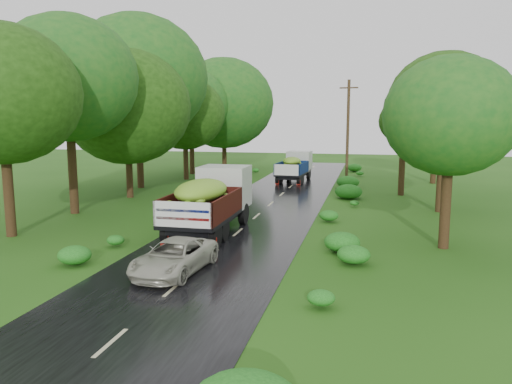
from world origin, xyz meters
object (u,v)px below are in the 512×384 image
(truck_near, at_px, (212,197))
(truck_far, at_px, (295,165))
(utility_pole, at_px, (348,132))
(car, at_px, (174,257))

(truck_near, height_order, truck_far, truck_near)
(truck_near, xyz_separation_m, utility_pole, (5.50, 17.38, 2.59))
(utility_pole, bearing_deg, truck_near, -97.32)
(car, distance_m, utility_pole, 24.55)
(truck_near, relative_size, truck_far, 1.18)
(truck_far, relative_size, utility_pole, 0.72)
(truck_near, distance_m, car, 6.54)
(truck_near, relative_size, utility_pole, 0.85)
(truck_near, xyz_separation_m, truck_far, (1.09, 19.43, -0.28))
(car, bearing_deg, truck_far, 93.89)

